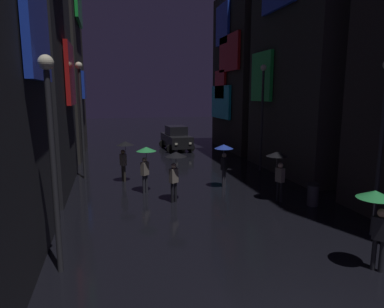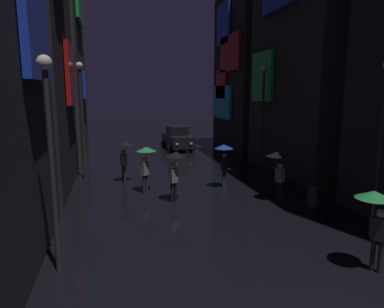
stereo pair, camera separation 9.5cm
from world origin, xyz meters
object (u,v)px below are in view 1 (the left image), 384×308
object	(u,v)px
pedestrian_foreground_left_black	(278,162)
trash_bin	(313,194)
car_distant	(176,138)
pedestrian_midstreet_left_blue	(224,154)
streetlamp_right_far	(262,106)
streetlamp_left_far	(81,108)
pedestrian_near_crossing_green	(377,208)
pedestrian_foreground_right_black	(175,163)
pedestrian_midstreet_centre_green	(146,157)
streetlamp_right_near	(383,125)
pedestrian_far_right_black	(125,150)
streetlamp_left_near	(51,141)

from	to	relation	value
pedestrian_foreground_left_black	trash_bin	xyz separation A→B (m)	(1.13, -0.92, -1.20)
car_distant	pedestrian_foreground_left_black	bearing A→B (deg)	-83.81
pedestrian_midstreet_left_blue	car_distant	size ratio (longest dim) A/B	0.50
streetlamp_right_far	trash_bin	xyz separation A→B (m)	(-0.70, -6.50, -3.30)
streetlamp_left_far	streetlamp_right_far	distance (m)	10.01
pedestrian_near_crossing_green	trash_bin	distance (m)	5.30
streetlamp_left_far	streetlamp_right_far	xyz separation A→B (m)	(10.00, -0.39, 0.02)
pedestrian_foreground_right_black	streetlamp_right_far	world-z (taller)	streetlamp_right_far
pedestrian_midstreet_centre_green	streetlamp_right_far	size ratio (longest dim) A/B	0.35
pedestrian_near_crossing_green	streetlamp_right_near	xyz separation A→B (m)	(2.18, 2.41, 1.82)
pedestrian_foreground_left_black	pedestrian_midstreet_left_blue	distance (m)	2.96
pedestrian_foreground_left_black	pedestrian_midstreet_centre_green	xyz separation A→B (m)	(-5.24, 2.57, 0.00)
pedestrian_midstreet_left_blue	streetlamp_right_far	distance (m)	4.98
streetlamp_right_far	pedestrian_foreground_right_black	bearing A→B (deg)	-142.37
pedestrian_foreground_right_black	car_distant	world-z (taller)	pedestrian_foreground_right_black
pedestrian_near_crossing_green	pedestrian_midstreet_left_blue	distance (m)	8.49
pedestrian_far_right_black	car_distant	size ratio (longest dim) A/B	0.50
pedestrian_near_crossing_green	streetlamp_right_far	xyz separation A→B (m)	(2.18, 11.45, 2.10)
pedestrian_near_crossing_green	pedestrian_foreground_right_black	distance (m)	7.81
car_distant	streetlamp_left_far	size ratio (longest dim) A/B	0.70
pedestrian_foreground_left_black	car_distant	bearing A→B (deg)	96.19
pedestrian_near_crossing_green	pedestrian_midstreet_centre_green	bearing A→B (deg)	120.07
pedestrian_midstreet_centre_green	streetlamp_right_near	world-z (taller)	streetlamp_right_near
car_distant	streetlamp_left_far	distance (m)	10.97
pedestrian_midstreet_left_blue	streetlamp_left_far	distance (m)	7.77
pedestrian_far_right_black	streetlamp_left_far	world-z (taller)	streetlamp_left_far
trash_bin	streetlamp_right_near	bearing A→B (deg)	-74.59
pedestrian_near_crossing_green	streetlamp_left_far	world-z (taller)	streetlamp_left_far
pedestrian_midstreet_centre_green	streetlamp_left_near	distance (m)	7.44
pedestrian_near_crossing_green	pedestrian_foreground_left_black	bearing A→B (deg)	86.58
pedestrian_far_right_black	pedestrian_foreground_right_black	xyz separation A→B (m)	(1.89, -3.82, 0.00)
pedestrian_foreground_left_black	pedestrian_foreground_right_black	distance (m)	4.30
pedestrian_foreground_right_black	streetlamp_left_far	distance (m)	6.74
streetlamp_left_near	streetlamp_left_far	bearing A→B (deg)	90.00
streetlamp_left_far	pedestrian_midstreet_centre_green	bearing A→B (deg)	-49.19
pedestrian_midstreet_centre_green	pedestrian_foreground_right_black	xyz separation A→B (m)	(1.05, -1.64, 0.00)
pedestrian_midstreet_left_blue	streetlamp_left_near	world-z (taller)	streetlamp_left_near
pedestrian_far_right_black	pedestrian_midstreet_centre_green	distance (m)	2.34
pedestrian_far_right_black	streetlamp_right_far	distance (m)	8.23
pedestrian_foreground_left_black	pedestrian_foreground_right_black	bearing A→B (deg)	167.43
pedestrian_far_right_black	car_distant	xyz separation A→B (m)	(4.53, 9.48, -0.74)
streetlamp_left_far	trash_bin	distance (m)	12.03
pedestrian_far_right_black	trash_bin	world-z (taller)	pedestrian_far_right_black
pedestrian_midstreet_left_blue	streetlamp_right_near	world-z (taller)	streetlamp_right_near
pedestrian_foreground_left_black	car_distant	size ratio (longest dim) A/B	0.50
pedestrian_midstreet_centre_green	trash_bin	distance (m)	7.36
pedestrian_far_right_black	pedestrian_midstreet_left_blue	world-z (taller)	same
pedestrian_midstreet_left_blue	pedestrian_midstreet_centre_green	bearing A→B (deg)	179.56
pedestrian_midstreet_left_blue	streetlamp_left_near	xyz separation A→B (m)	(-6.66, -6.59, 1.72)
pedestrian_foreground_right_black	streetlamp_left_near	xyz separation A→B (m)	(-3.97, -4.98, 1.72)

